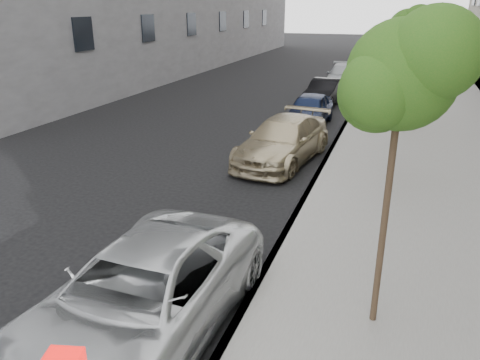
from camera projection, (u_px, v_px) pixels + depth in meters
The scene contains 11 objects.
ground at pixel (146, 342), 7.07m from camera, with size 160.00×160.00×0.00m, color black.
sidewalk at pixel (421, 91), 26.98m from camera, with size 6.40×72.00×0.14m, color gray.
curb at pixel (365, 88), 27.93m from camera, with size 0.15×72.00×0.14m, color #9E9B93.
tree_near at pixel (404, 75), 6.03m from camera, with size 1.78×1.58×4.67m.
tree_mid at pixel (406, 56), 11.92m from camera, with size 1.77×1.57×4.28m.
tree_far at pixel (409, 30), 17.55m from camera, with size 1.84×1.64×4.66m.
minivan at pixel (141, 296), 6.95m from camera, with size 2.38×5.17×1.44m, color silver.
suv at pixel (283, 140), 15.00m from camera, with size 1.95×4.80×1.39m, color tan.
sedan_blue at pixel (309, 110), 19.51m from camera, with size 1.56×3.87×1.32m, color #111B38.
sedan_black at pixel (325, 92), 23.51m from camera, with size 1.35×3.88×1.28m, color black.
sedan_rear at pixel (343, 76), 28.27m from camera, with size 1.94×4.78×1.39m, color gray.
Camera 1 is at (3.21, -4.98, 4.79)m, focal length 35.00 mm.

